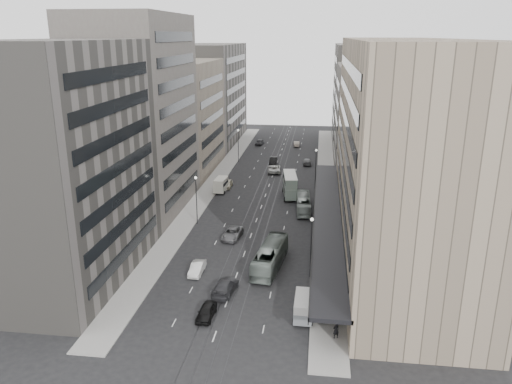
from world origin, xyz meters
The scene contains 30 objects.
ground centered at (0.00, 0.00, 0.00)m, with size 220.00×220.00×0.00m, color black.
sidewalk_right centered at (12.00, 37.50, 0.07)m, with size 4.00×125.00×0.15m, color gray.
sidewalk_left centered at (-12.00, 37.50, 0.07)m, with size 4.00×125.00×0.15m, color gray.
department_store centered at (21.45, 8.00, 14.95)m, with size 19.20×60.00×30.00m.
building_right_mid centered at (21.50, 52.00, 12.00)m, with size 15.00×28.00×24.00m, color #4F4945.
building_right_far centered at (21.50, 82.00, 14.00)m, with size 15.00×32.00×28.00m, color #5B5852.
building_left_a centered at (-21.50, -8.00, 15.00)m, with size 15.00×28.00×30.00m, color #5B5852.
building_left_b centered at (-21.50, 19.00, 17.00)m, with size 15.00×26.00×34.00m, color #4F4945.
building_left_c centered at (-21.50, 46.00, 12.50)m, with size 15.00×28.00×25.00m, color #706657.
building_left_d centered at (-21.50, 79.00, 14.00)m, with size 15.00×38.00×28.00m, color #5B5852.
lamp_right_near centered at (9.70, -5.00, 5.20)m, with size 0.44×0.44×8.32m.
lamp_right_far centered at (9.70, 35.00, 5.20)m, with size 0.44×0.44×8.32m.
lamp_left_near centered at (-9.70, 12.00, 5.20)m, with size 0.44×0.44×8.32m.
lamp_left_far centered at (-9.70, 55.00, 5.20)m, with size 0.44×0.44×8.32m.
bus_near centered at (4.18, -2.90, 1.65)m, with size 2.77×11.86×3.30m, color gray.
bus_far centered at (7.82, 20.77, 1.41)m, with size 2.36×10.09×2.81m, color gray.
double_decker centered at (4.85, 28.87, 2.45)m, with size 3.43×8.55×4.55m.
vw_microbus centered at (9.20, -15.04, 1.45)m, with size 2.26×4.84×2.60m.
panel_van centered at (-9.20, 30.04, 1.59)m, with size 2.48×4.70×2.89m.
sedan_0 centered at (-1.66, -16.45, 0.73)m, with size 1.73×4.31×1.47m, color black.
sedan_1 centered at (-5.33, -5.92, 0.73)m, with size 1.55×4.44×1.46m, color silver.
sedan_2 centered at (-2.78, 6.65, 0.77)m, with size 2.56×5.56×1.55m, color #5E5E60.
sedan_3 centered at (-0.63, -10.59, 0.83)m, with size 2.34×5.75×1.67m, color #2B2B2E.
sedan_4 centered at (-8.50, 33.07, 0.82)m, with size 1.94×4.81×1.64m, color #BDB59D.
sedan_5 centered at (-0.90, 54.51, 0.80)m, with size 1.70×4.88×1.61m, color black.
sedan_6 centered at (0.10, 46.61, 0.85)m, with size 2.82×6.12×1.70m, color silver.
sedan_7 centered at (7.43, 54.78, 0.74)m, with size 2.08×5.12×1.48m, color slate.
sedan_8 centered at (-6.94, 76.12, 0.81)m, with size 1.91×4.74×1.61m, color #27272A.
sedan_9 centered at (3.79, 75.65, 0.73)m, with size 1.54×4.41×1.45m, color #B6A797.
pedestrian centered at (12.74, -18.86, 1.07)m, with size 0.67×0.44×1.85m, color black.
Camera 1 is at (10.26, -64.81, 30.56)m, focal length 35.00 mm.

